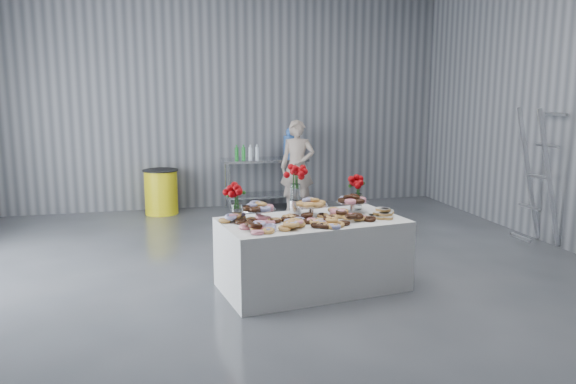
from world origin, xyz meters
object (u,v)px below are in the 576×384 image
water_jug (291,144)px  trash_barrel (161,192)px  person (297,167)px  stepladder (538,177)px  display_table (312,254)px  prep_table (264,174)px

water_jug → trash_barrel: 2.42m
water_jug → person: person is taller
water_jug → stepladder: 4.16m
display_table → stepladder: (3.44, 0.92, 0.57)m
prep_table → trash_barrel: size_ratio=1.96×
person → stepladder: stepladder is taller
prep_table → water_jug: 0.73m
person → trash_barrel: 2.37m
display_table → water_jug: size_ratio=3.43×
display_table → water_jug: bearing=78.9°
display_table → person: person is taller
person → trash_barrel: (-2.28, 0.47, -0.42)m
display_table → stepladder: 3.60m
display_table → prep_table: (0.31, 4.14, 0.24)m
water_jug → person: size_ratio=0.35×
person → prep_table: bearing=155.1°
prep_table → person: person is taller
water_jug → person: (-0.01, -0.47, -0.35)m
water_jug → stepladder: bearing=-50.7°
prep_table → stepladder: bearing=-45.8°
prep_table → person: (0.49, -0.47, 0.18)m
prep_table → trash_barrel: (-1.79, -0.00, -0.24)m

